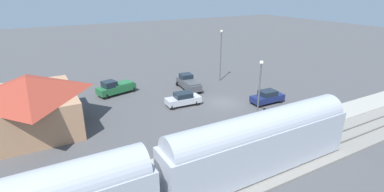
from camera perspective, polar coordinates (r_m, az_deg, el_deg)
The scene contains 12 objects.
ground_plane at distance 38.74m, azimuth 6.05°, elevation -1.31°, with size 200.00×200.00×0.00m, color #4C4C4F.
railway_track at distance 29.65m, azimuth 22.10°, elevation -9.81°, with size 4.80×70.00×0.30m.
platform at distance 31.85m, azimuth 16.57°, elevation -6.82°, with size 3.20×46.00×0.30m.
station_building at distance 34.99m, azimuth -29.12°, elevation -1.11°, with size 11.95×9.42×5.74m.
pedestrian_on_platform at distance 35.56m, azimuth 23.43°, elevation -2.79°, with size 0.36×0.36×1.71m.
pedestrian_waiting_far at distance 32.93m, azimuth 20.93°, elevation -4.25°, with size 0.36×0.36×1.71m.
pickup_green at distance 42.64m, azimuth -14.77°, elevation 1.64°, with size 3.21×5.71×2.14m.
pickup_charcoal at distance 43.34m, azimuth -0.72°, elevation 2.63°, with size 5.58×2.93×2.14m.
sedan_navy at distance 39.35m, azimuth 14.57°, elevation -0.16°, with size 1.98×4.55×1.74m.
sedan_silver at distance 37.38m, azimuth -1.74°, elevation -0.58°, with size 2.14×4.61×1.74m.
light_pole_near_platform at distance 31.63m, azimuth 13.12°, elevation 2.10°, with size 0.44×0.44×7.27m.
light_pole_lot_center at distance 46.74m, azimuth 5.69°, elevation 9.03°, with size 0.44×0.44×8.19m.
Camera 1 is at (-29.10, 21.21, 14.28)m, focal length 27.19 mm.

